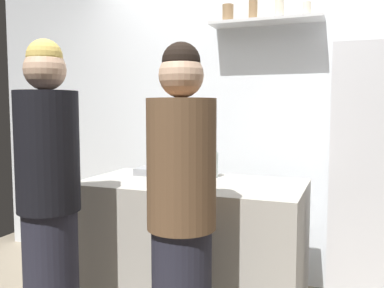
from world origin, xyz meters
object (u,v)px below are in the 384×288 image
object	(u,v)px
baking_pan	(161,171)
person_blonde	(49,201)
water_bottle_plastic	(212,163)
wine_bottle_dark_glass	(199,163)
refrigerator	(383,186)
wine_bottle_pale_glass	(182,168)
person_brown_jacket	(182,219)
utensil_holder	(181,172)

from	to	relation	value
baking_pan	person_blonde	xyz separation A→B (m)	(-0.26, -0.89, -0.05)
baking_pan	water_bottle_plastic	xyz separation A→B (m)	(0.38, 0.03, 0.07)
wine_bottle_dark_glass	refrigerator	bearing A→B (deg)	21.94
baking_pan	wine_bottle_pale_glass	xyz separation A→B (m)	(0.34, -0.42, 0.10)
water_bottle_plastic	wine_bottle_pale_glass	bearing A→B (deg)	-95.13
baking_pan	person_blonde	bearing A→B (deg)	-106.21
wine_bottle_pale_glass	baking_pan	bearing A→B (deg)	129.11
baking_pan	wine_bottle_pale_glass	world-z (taller)	wine_bottle_pale_glass
water_bottle_plastic	person_brown_jacket	bearing A→B (deg)	-81.12
wine_bottle_dark_glass	water_bottle_plastic	xyz separation A→B (m)	(-0.01, 0.28, -0.03)
baking_pan	wine_bottle_dark_glass	xyz separation A→B (m)	(0.39, -0.25, 0.11)
water_bottle_plastic	person_brown_jacket	size ratio (longest dim) A/B	0.13
wine_bottle_pale_glass	wine_bottle_dark_glass	world-z (taller)	wine_bottle_dark_glass
refrigerator	person_blonde	size ratio (longest dim) A/B	1.01
utensil_holder	water_bottle_plastic	size ratio (longest dim) A/B	0.97
refrigerator	utensil_holder	bearing A→B (deg)	-163.07
refrigerator	wine_bottle_pale_glass	size ratio (longest dim) A/B	5.33
wine_bottle_dark_glass	person_brown_jacket	distance (m)	0.65
utensil_holder	wine_bottle_pale_glass	world-z (taller)	wine_bottle_pale_glass
wine_bottle_pale_glass	refrigerator	bearing A→B (deg)	27.98
water_bottle_plastic	refrigerator	bearing A→B (deg)	8.54
baking_pan	utensil_holder	bearing A→B (deg)	-38.21
refrigerator	person_blonde	world-z (taller)	refrigerator
wine_bottle_dark_glass	baking_pan	bearing A→B (deg)	147.16
wine_bottle_pale_glass	person_blonde	distance (m)	0.78
baking_pan	utensil_holder	distance (m)	0.30
baking_pan	water_bottle_plastic	distance (m)	0.39
person_brown_jacket	person_blonde	distance (m)	0.78
baking_pan	utensil_holder	size ratio (longest dim) A/B	1.53
wine_bottle_dark_glass	water_bottle_plastic	size ratio (longest dim) A/B	1.55
baking_pan	wine_bottle_dark_glass	distance (m)	0.47
utensil_holder	baking_pan	bearing A→B (deg)	141.79
water_bottle_plastic	utensil_holder	bearing A→B (deg)	-123.47
utensil_holder	water_bottle_plastic	bearing A→B (deg)	56.53
baking_pan	person_brown_jacket	size ratio (longest dim) A/B	0.20
wine_bottle_pale_glass	person_blonde	bearing A→B (deg)	-141.41
wine_bottle_pale_glass	person_brown_jacket	size ratio (longest dim) A/B	0.20
utensil_holder	person_blonde	world-z (taller)	person_blonde
water_bottle_plastic	person_blonde	world-z (taller)	person_blonde
baking_pan	wine_bottle_pale_glass	size ratio (longest dim) A/B	1.02
wine_bottle_dark_glass	person_brown_jacket	bearing A→B (deg)	-77.86
utensil_holder	water_bottle_plastic	xyz separation A→B (m)	(0.14, 0.21, 0.04)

